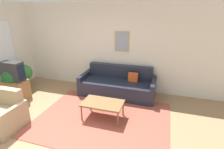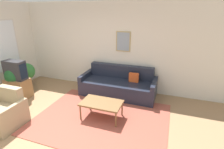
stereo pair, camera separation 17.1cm
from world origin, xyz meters
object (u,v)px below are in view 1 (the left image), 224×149
potted_plant_tall (13,78)px  armchair (3,116)px  tv (13,71)px  coffee_table (103,104)px  couch (118,85)px

potted_plant_tall → armchair: bearing=-54.3°
tv → armchair: bearing=-56.2°
coffee_table → armchair: 2.17m
couch → potted_plant_tall: bearing=-158.4°
tv → coffee_table: bearing=-3.6°
armchair → potted_plant_tall: (-0.86, 1.20, 0.34)m
couch → coffee_table: couch is taller
potted_plant_tall → tv: bearing=-27.6°
tv → potted_plant_tall: size_ratio=0.66×
armchair → potted_plant_tall: size_ratio=0.88×
potted_plant_tall → coffee_table: bearing=-4.4°
tv → armchair: tv is taller
coffee_table → armchair: size_ratio=1.15×
potted_plant_tall → couch: bearing=21.6°
couch → armchair: (-1.93, -2.30, -0.01)m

